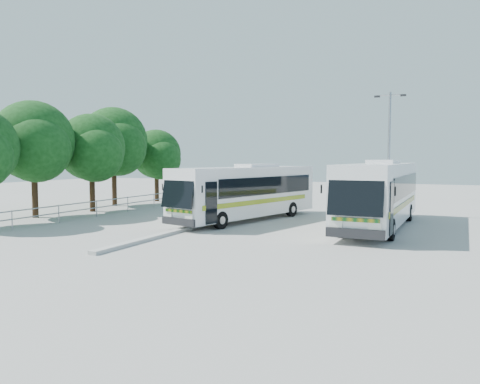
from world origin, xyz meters
The scene contains 10 objects.
ground centered at (0.00, 0.00, 0.00)m, with size 100.00×100.00×0.00m, color #9A9A95.
kerb_divider centered at (-2.30, 2.00, 0.07)m, with size 0.40×16.00×0.15m, color #B2B2AD.
railing centered at (-10.00, 4.00, 0.74)m, with size 0.06×22.00×1.00m.
tree_far_b centered at (-13.02, 1.20, 4.57)m, with size 5.33×5.03×6.96m.
tree_far_c centered at (-12.12, 5.10, 4.26)m, with size 4.97×4.69×6.49m.
tree_far_d centered at (-13.31, 8.80, 4.82)m, with size 5.62×5.30×7.33m.
tree_far_e centered at (-12.63, 13.30, 3.89)m, with size 4.54×4.28×5.92m.
coach_main centered at (-1.01, 5.26, 1.67)m, with size 4.87×11.15×3.04m.
coach_adjacent centered at (6.27, 5.46, 1.79)m, with size 2.75×11.84×3.27m.
lamppost centered at (6.08, 10.49, 4.15)m, with size 1.84×0.22×7.52m.
Camera 1 is at (9.58, -19.10, 3.53)m, focal length 35.00 mm.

